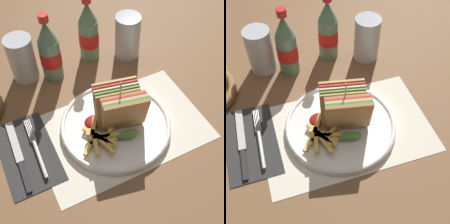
{
  "view_description": "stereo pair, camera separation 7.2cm",
  "coord_description": "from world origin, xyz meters",
  "views": [
    {
      "loc": [
        -0.2,
        -0.44,
        0.64
      ],
      "look_at": [
        0.01,
        -0.01,
        0.04
      ],
      "focal_mm": 50.0,
      "sensor_mm": 36.0,
      "label": 1
    },
    {
      "loc": [
        -0.14,
        -0.46,
        0.64
      ],
      "look_at": [
        0.01,
        -0.01,
        0.04
      ],
      "focal_mm": 50.0,
      "sensor_mm": 36.0,
      "label": 2
    }
  ],
  "objects": [
    {
      "name": "ground_plane",
      "position": [
        0.0,
        0.0,
        0.0
      ],
      "size": [
        4.0,
        4.0,
        0.0
      ],
      "primitive_type": "plane",
      "color": "brown"
    },
    {
      "name": "placemat",
      "position": [
        0.02,
        -0.04,
        0.0
      ],
      "size": [
        0.42,
        0.26,
        0.0
      ],
      "color": "silver",
      "rests_on": "ground_plane"
    },
    {
      "name": "plate_main",
      "position": [
        0.01,
        -0.03,
        0.01
      ],
      "size": [
        0.28,
        0.28,
        0.02
      ],
      "color": "white",
      "rests_on": "ground_plane"
    },
    {
      "name": "club_sandwich",
      "position": [
        0.02,
        -0.03,
        0.07
      ],
      "size": [
        0.12,
        0.12,
        0.14
      ],
      "color": "tan",
      "rests_on": "plate_main"
    },
    {
      "name": "fries_pile",
      "position": [
        -0.05,
        -0.06,
        0.03
      ],
      "size": [
        0.1,
        0.12,
        0.02
      ],
      "color": "#E0B756",
      "rests_on": "plate_main"
    },
    {
      "name": "ketchup_blob",
      "position": [
        -0.04,
        -0.01,
        0.03
      ],
      "size": [
        0.05,
        0.04,
        0.02
      ],
      "color": "maroon",
      "rests_on": "plate_main"
    },
    {
      "name": "napkin",
      "position": [
        -0.21,
        0.0,
        0.0
      ],
      "size": [
        0.12,
        0.22,
        0.0
      ],
      "color": "#2D2D2D",
      "rests_on": "ground_plane"
    },
    {
      "name": "fork",
      "position": [
        -0.19,
        -0.02,
        0.01
      ],
      "size": [
        0.02,
        0.18,
        0.01
      ],
      "rotation": [
        0.0,
        0.0,
        -0.04
      ],
      "color": "silver",
      "rests_on": "napkin"
    },
    {
      "name": "knife",
      "position": [
        -0.23,
        -0.0,
        0.01
      ],
      "size": [
        0.02,
        0.21,
        0.0
      ],
      "rotation": [
        0.0,
        0.0,
        -0.04
      ],
      "color": "black",
      "rests_on": "napkin"
    },
    {
      "name": "coke_bottle_near",
      "position": [
        -0.06,
        0.22,
        0.09
      ],
      "size": [
        0.06,
        0.06,
        0.2
      ],
      "color": "slate",
      "rests_on": "ground_plane"
    },
    {
      "name": "coke_bottle_far",
      "position": [
        0.06,
        0.25,
        0.09
      ],
      "size": [
        0.06,
        0.06,
        0.2
      ],
      "color": "slate",
      "rests_on": "ground_plane"
    },
    {
      "name": "glass_near",
      "position": [
        0.17,
        0.21,
        0.07
      ],
      "size": [
        0.07,
        0.07,
        0.13
      ],
      "color": "silver",
      "rests_on": "ground_plane"
    },
    {
      "name": "glass_far",
      "position": [
        -0.13,
        0.25,
        0.06
      ],
      "size": [
        0.07,
        0.07,
        0.13
      ],
      "color": "silver",
      "rests_on": "ground_plane"
    }
  ]
}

